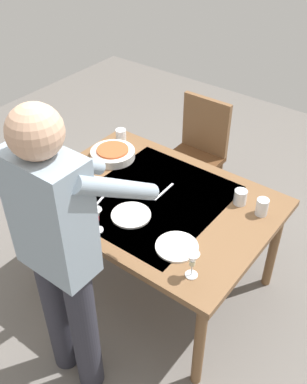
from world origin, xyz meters
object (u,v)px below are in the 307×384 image
object	(u,v)px
chair_near	(198,149)
water_cup_far_left	(262,207)
dinner_plate_far	(131,215)
serving_bowl_pasta	(113,153)
wine_glass_right	(96,216)
water_cup_near_right	(121,135)
person_server	(61,249)
dining_table	(153,207)
wine_glass_left	(192,261)
water_cup_near_left	(240,197)
dinner_plate_near	(177,247)
wine_bottle	(50,190)

from	to	relation	value
chair_near	water_cup_far_left	xyz separation A→B (m)	(-0.83, 0.64, 0.25)
dinner_plate_far	serving_bowl_pasta	bearing A→B (deg)	-39.19
chair_near	wine_glass_right	size ratio (longest dim) A/B	6.03
water_cup_near_right	dinner_plate_far	distance (m)	0.83
person_server	serving_bowl_pasta	size ratio (longest dim) A/B	5.63
dining_table	wine_glass_left	world-z (taller)	wine_glass_left
water_cup_near_left	water_cup_far_left	world-z (taller)	water_cup_far_left
person_server	serving_bowl_pasta	distance (m)	1.13
dining_table	chair_near	distance (m)	0.94
chair_near	dinner_plate_near	xyz separation A→B (m)	(-0.59, 1.15, 0.20)
dining_table	wine_glass_right	world-z (taller)	wine_glass_right
wine_glass_left	wine_glass_right	distance (m)	0.59
wine_bottle	wine_glass_right	distance (m)	0.37
water_cup_far_left	wine_glass_left	bearing A→B (deg)	84.26
wine_bottle	water_cup_near_right	distance (m)	0.81
water_cup_far_left	dinner_plate_near	world-z (taller)	water_cup_far_left
wine_bottle	serving_bowl_pasta	xyz separation A→B (m)	(0.05, -0.59, -0.08)
wine_glass_right	water_cup_near_left	bearing A→B (deg)	-126.68
water_cup_near_left	wine_bottle	bearing A→B (deg)	37.77
water_cup_far_left	dinner_plate_near	bearing A→B (deg)	65.91
chair_near	wine_bottle	size ratio (longest dim) A/B	3.07
dining_table	chair_near	size ratio (longest dim) A/B	1.56
water_cup_near_right	serving_bowl_pasta	world-z (taller)	water_cup_near_right
dining_table	wine_glass_right	distance (m)	0.45
chair_near	dinner_plate_far	world-z (taller)	chair_near
water_cup_near_right	dinner_plate_near	size ratio (longest dim) A/B	0.38
dining_table	wine_glass_right	xyz separation A→B (m)	(0.08, 0.41, 0.17)
serving_bowl_pasta	dinner_plate_far	size ratio (longest dim) A/B	1.30
person_server	wine_bottle	bearing A→B (deg)	-36.45
wine_bottle	wine_glass_left	size ratio (longest dim) A/B	1.96
chair_near	wine_bottle	world-z (taller)	wine_bottle
water_cup_near_left	dinner_plate_far	bearing A→B (deg)	47.33
person_server	wine_glass_right	bearing A→B (deg)	-69.26
wine_glass_left	dinner_plate_near	distance (m)	0.23
person_server	wine_bottle	size ratio (longest dim) A/B	5.71
chair_near	serving_bowl_pasta	size ratio (longest dim) A/B	3.03
wine_bottle	wine_glass_left	distance (m)	0.96
wine_glass_right	serving_bowl_pasta	xyz separation A→B (m)	(0.41, -0.60, -0.07)
chair_near	wine_glass_left	bearing A→B (deg)	120.99
wine_glass_left	wine_glass_right	size ratio (longest dim) A/B	1.00
water_cup_far_left	wine_glass_right	bearing A→B (deg)	45.78
dinner_plate_near	chair_near	bearing A→B (deg)	-62.72
person_server	wine_glass_right	distance (m)	0.42
dinner_plate_near	dinner_plate_far	xyz separation A→B (m)	(0.35, -0.05, 0.00)
wine_bottle	dinner_plate_far	size ratio (longest dim) A/B	1.29
chair_near	serving_bowl_pasta	distance (m)	0.78
water_cup_near_left	water_cup_near_right	xyz separation A→B (m)	(1.02, -0.12, -0.00)
water_cup_far_left	dining_table	bearing A→B (deg)	24.40
water_cup_near_right	serving_bowl_pasta	size ratio (longest dim) A/B	0.29
water_cup_near_right	water_cup_near_left	bearing A→B (deg)	173.38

